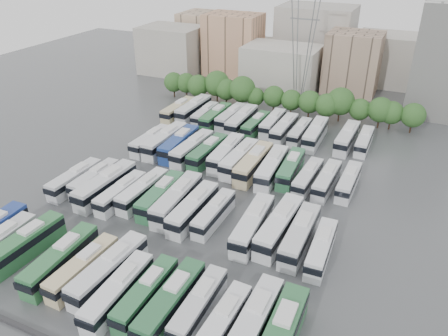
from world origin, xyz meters
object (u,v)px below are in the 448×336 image
at_px(bus_r1_s7, 193,208).
at_px(bus_r3_s3, 216,117).
at_px(bus_r1_s2, 106,185).
at_px(bus_r3_s13, 364,141).
at_px(bus_r2_s8, 254,163).
at_px(bus_r3_s4, 231,117).
at_px(bus_r0_s12, 254,323).
at_px(bus_r1_s1, 95,179).
at_px(bus_r1_s3, 121,193).
at_px(bus_r2_s1, 151,141).
at_px(electricity_pylon, 304,30).
at_px(bus_r2_s12, 327,180).
at_px(bus_r0_s10, 199,305).
at_px(bus_r3_s12, 347,138).
at_px(apartment_tower, 446,60).
at_px(bus_r1_s5, 161,195).
at_px(bus_r1_s8, 214,213).
at_px(bus_r2_s7, 239,158).
at_px(bus_r3_s1, 194,109).
at_px(bus_r3_s8, 284,128).
at_px(bus_r0_s4, 61,259).
at_px(bus_r1_s0, 75,179).
at_px(bus_r2_s13, 349,181).
at_px(bus_r0_s7, 118,291).
at_px(bus_r1_s10, 253,225).
at_px(bus_r0_s6, 109,270).
at_px(bus_r2_s11, 308,177).
at_px(bus_r3_s10, 315,134).
at_px(bus_r2_s6, 226,153).
at_px(bus_r3_s5, 242,120).
at_px(bus_r3_s6, 256,125).
at_px(bus_r1_s6, 177,199).
at_px(bus_r2_s10, 291,168).
at_px(bus_r2_s4, 192,148).
at_px(bus_r3_s2, 205,114).
at_px(bus_r1_s12, 300,235).
at_px(bus_r1_s11, 279,226).
at_px(bus_r3_s9, 300,132).
at_px(bus_r3_s7, 273,123).
at_px(bus_r2_s3, 179,144).
at_px(bus_r1_s4, 143,191).
at_px(bus_r0_s9, 171,302).
at_px(bus_r0_s8, 146,294).
at_px(bus_r0_s5, 83,268).
at_px(bus_r3_s0, 178,110).
at_px(bus_r1_s13, 321,248).
at_px(bus_r0_s11, 222,324).
at_px(bus_r2_s9, 272,167).

xyz_separation_m(bus_r1_s7, bus_r3_s3, (-13.10, 35.45, -0.06)).
relative_size(bus_r1_s2, bus_r3_s13, 1.23).
xyz_separation_m(bus_r2_s8, bus_r3_s4, (-13.05, 19.39, -0.20)).
bearing_deg(bus_r0_s12, bus_r1_s1, 153.95).
xyz_separation_m(bus_r1_s3, bus_r2_s1, (-6.68, 19.06, 0.04)).
xyz_separation_m(electricity_pylon, bus_r2_s12, (16.17, -38.71, -16.94)).
height_order(bus_r0_s10, bus_r3_s12, bus_r3_s12).
height_order(apartment_tower, bus_r0_s12, apartment_tower).
relative_size(bus_r1_s2, bus_r1_s5, 1.10).
height_order(bus_r1_s8, bus_r2_s7, bus_r2_s7).
bearing_deg(bus_r3_s1, bus_r3_s8, -3.55).
distance_m(bus_r0_s4, bus_r1_s0, 21.50).
xyz_separation_m(bus_r0_s10, bus_r2_s13, (10.33, 35.44, -0.00)).
relative_size(bus_r0_s10, bus_r3_s1, 0.83).
xyz_separation_m(bus_r0_s7, bus_r1_s10, (9.65, 18.84, 0.14)).
bearing_deg(bus_r0_s6, bus_r2_s11, 66.95).
distance_m(bus_r2_s12, bus_r3_s10, 19.05).
xyz_separation_m(apartment_tower, bus_r2_s7, (-32.39, -45.88, -11.05)).
distance_m(bus_r0_s7, bus_r2_s6, 38.46).
height_order(bus_r3_s5, bus_r3_s6, bus_r3_s5).
height_order(bus_r1_s6, bus_r2_s11, bus_r1_s6).
bearing_deg(bus_r2_s10, bus_r2_s11, -29.20).
bearing_deg(bus_r1_s0, bus_r2_s4, 56.50).
xyz_separation_m(bus_r2_s11, bus_r3_s8, (-10.13, 18.44, 0.16)).
distance_m(bus_r2_s6, bus_r3_s2, 21.43).
relative_size(bus_r1_s12, bus_r3_s4, 1.05).
bearing_deg(bus_r0_s7, bus_r1_s6, 99.09).
bearing_deg(bus_r2_s10, bus_r3_s12, 66.08).
bearing_deg(bus_r1_s8, bus_r0_s10, -68.70).
relative_size(apartment_tower, electricity_pylon, 0.77).
bearing_deg(bus_r1_s11, bus_r2_s4, 146.09).
relative_size(bus_r2_s7, bus_r2_s11, 1.14).
xyz_separation_m(bus_r2_s7, bus_r2_s8, (3.15, -0.89, 0.10)).
height_order(electricity_pylon, bus_r3_s9, electricity_pylon).
bearing_deg(bus_r2_s1, bus_r3_s7, 46.26).
height_order(bus_r1_s8, bus_r2_s13, bus_r2_s13).
bearing_deg(bus_r2_s3, bus_r1_s4, -81.51).
bearing_deg(bus_r2_s13, bus_r1_s2, -151.89).
relative_size(bus_r0_s4, bus_r3_s13, 1.16).
height_order(bus_r0_s9, bus_r0_s12, bus_r0_s12).
xyz_separation_m(bus_r0_s8, bus_r1_s10, (6.52, 17.70, 0.24)).
bearing_deg(bus_r2_s12, bus_r1_s0, -153.45).
xyz_separation_m(bus_r0_s5, bus_r2_s10, (16.20, 36.25, 0.09)).
bearing_deg(bus_r2_s6, bus_r3_s0, 138.54).
bearing_deg(bus_r1_s13, bus_r3_s10, 103.55).
height_order(bus_r0_s11, bus_r3_s5, bus_r3_s5).
bearing_deg(bus_r2_s9, bus_r1_s12, -62.38).
xyz_separation_m(bus_r2_s7, bus_r3_s3, (-13.10, 17.13, -0.08)).
bearing_deg(bus_r3_s7, bus_r0_s8, -86.82).
distance_m(bus_r2_s1, bus_r3_s4, 20.80).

